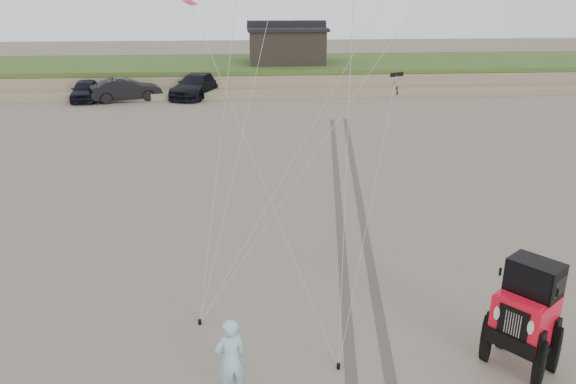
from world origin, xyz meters
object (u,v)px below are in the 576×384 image
object	(u,v)px
truck_c	(197,86)
jeep	(523,327)
truck_b	(126,90)
cabin	(286,44)
man	(230,359)
truck_a	(86,90)

from	to	relation	value
truck_c	jeep	xyz separation A→B (m)	(8.92, -32.22, 0.13)
truck_b	truck_c	size ratio (longest dim) A/B	0.84
cabin	man	bearing A→B (deg)	-96.10
jeep	truck_c	bearing A→B (deg)	157.54
cabin	truck_a	bearing A→B (deg)	-156.28
truck_a	man	xyz separation A→B (m)	(10.72, -31.92, 0.13)
truck_b	man	xyz separation A→B (m)	(7.82, -31.51, 0.06)
cabin	truck_c	size ratio (longest dim) A/B	1.11
truck_c	cabin	bearing A→B (deg)	60.13
truck_c	jeep	world-z (taller)	jeep
cabin	jeep	bearing A→B (deg)	-87.19
man	truck_c	bearing A→B (deg)	-105.21
truck_c	jeep	distance (m)	33.43
truck_a	truck_c	xyz separation A→B (m)	(7.78, 0.73, 0.10)
truck_c	man	distance (m)	32.78
cabin	truck_b	size ratio (longest dim) A/B	1.32
jeep	man	world-z (taller)	jeep
truck_b	jeep	xyz separation A→B (m)	(13.79, -31.08, 0.16)
truck_a	man	distance (m)	33.67
truck_a	truck_c	distance (m)	7.81
cabin	truck_c	distance (m)	9.44
truck_a	man	bearing A→B (deg)	-76.51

